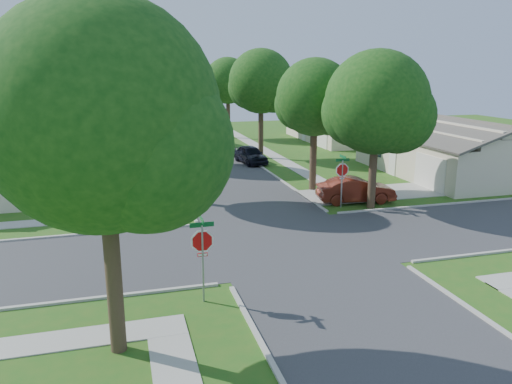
{
  "coord_description": "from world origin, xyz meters",
  "views": [
    {
      "loc": [
        -7.13,
        -20.06,
        7.72
      ],
      "look_at": [
        -0.65,
        3.29,
        1.6
      ],
      "focal_mm": 35.0,
      "sensor_mm": 36.0,
      "label": 1
    }
  ],
  "objects_px": {
    "tree_w_far": "(140,88)",
    "tree_sw_corner": "(105,126)",
    "stop_sign_sw": "(202,245)",
    "house_ne_near": "(446,153)",
    "tree_w_near": "(161,96)",
    "tree_e_mid": "(262,84)",
    "car_driveway": "(356,190)",
    "stop_sign_ne": "(342,172)",
    "tree_e_near": "(316,101)",
    "house_ne_far": "(341,126)",
    "tree_w_mid": "(147,82)",
    "tree_e_far": "(228,83)",
    "car_curb_west": "(170,128)",
    "car_curb_east": "(251,155)",
    "tree_ne_corner": "(377,107)",
    "house_nw_far": "(22,133)"
  },
  "relations": [
    {
      "from": "tree_w_far",
      "to": "house_ne_near",
      "type": "height_order",
      "value": "tree_w_far"
    },
    {
      "from": "stop_sign_ne",
      "to": "tree_w_near",
      "type": "relative_size",
      "value": 0.33
    },
    {
      "from": "tree_w_far",
      "to": "tree_ne_corner",
      "type": "relative_size",
      "value": 0.93
    },
    {
      "from": "tree_e_near",
      "to": "car_curb_east",
      "type": "relative_size",
      "value": 1.95
    },
    {
      "from": "house_ne_near",
      "to": "house_ne_far",
      "type": "bearing_deg",
      "value": 90.0
    },
    {
      "from": "stop_sign_ne",
      "to": "tree_sw_corner",
      "type": "xyz_separation_m",
      "value": [
        -12.14,
        -11.69,
        4.23
      ]
    },
    {
      "from": "stop_sign_sw",
      "to": "tree_sw_corner",
      "type": "xyz_separation_m",
      "value": [
        -2.74,
        -2.29,
        4.23
      ]
    },
    {
      "from": "tree_e_far",
      "to": "house_nw_far",
      "type": "bearing_deg",
      "value": -174.47
    },
    {
      "from": "tree_e_near",
      "to": "house_nw_far",
      "type": "height_order",
      "value": "tree_e_near"
    },
    {
      "from": "tree_e_mid",
      "to": "tree_w_near",
      "type": "distance_m",
      "value": 15.25
    },
    {
      "from": "tree_e_near",
      "to": "tree_w_near",
      "type": "xyz_separation_m",
      "value": [
        -9.4,
        0.0,
        0.47
      ]
    },
    {
      "from": "house_nw_far",
      "to": "car_curb_east",
      "type": "height_order",
      "value": "house_nw_far"
    },
    {
      "from": "tree_ne_corner",
      "to": "tree_w_near",
      "type": "bearing_deg",
      "value": 156.44
    },
    {
      "from": "stop_sign_sw",
      "to": "tree_w_far",
      "type": "bearing_deg",
      "value": 89.93
    },
    {
      "from": "stop_sign_sw",
      "to": "stop_sign_ne",
      "type": "distance_m",
      "value": 13.29
    },
    {
      "from": "tree_w_far",
      "to": "house_ne_far",
      "type": "height_order",
      "value": "tree_w_far"
    },
    {
      "from": "house_ne_far",
      "to": "car_curb_west",
      "type": "height_order",
      "value": "house_ne_far"
    },
    {
      "from": "tree_e_mid",
      "to": "house_ne_far",
      "type": "bearing_deg",
      "value": 35.42
    },
    {
      "from": "tree_e_far",
      "to": "house_ne_far",
      "type": "xyz_separation_m",
      "value": [
        11.24,
        -5.01,
        -4.46
      ]
    },
    {
      "from": "stop_sign_sw",
      "to": "tree_sw_corner",
      "type": "bearing_deg",
      "value": -140.03
    },
    {
      "from": "stop_sign_sw",
      "to": "stop_sign_ne",
      "type": "relative_size",
      "value": 1.0
    },
    {
      "from": "stop_sign_ne",
      "to": "tree_w_mid",
      "type": "xyz_separation_m",
      "value": [
        -9.34,
        16.31,
        4.46
      ]
    },
    {
      "from": "tree_ne_corner",
      "to": "tree_e_far",
      "type": "bearing_deg",
      "value": 93.09
    },
    {
      "from": "tree_sw_corner",
      "to": "house_ne_far",
      "type": "distance_m",
      "value": 43.2
    },
    {
      "from": "stop_sign_sw",
      "to": "tree_e_near",
      "type": "distance_m",
      "value": 17.04
    },
    {
      "from": "car_curb_east",
      "to": "tree_w_near",
      "type": "bearing_deg",
      "value": -136.02
    },
    {
      "from": "tree_w_near",
      "to": "tree_sw_corner",
      "type": "relative_size",
      "value": 0.94
    },
    {
      "from": "tree_w_mid",
      "to": "tree_sw_corner",
      "type": "xyz_separation_m",
      "value": [
        -2.8,
        -28.0,
        -0.23
      ]
    },
    {
      "from": "stop_sign_ne",
      "to": "car_curb_west",
      "type": "height_order",
      "value": "stop_sign_ne"
    },
    {
      "from": "tree_sw_corner",
      "to": "car_curb_east",
      "type": "relative_size",
      "value": 2.25
    },
    {
      "from": "tree_w_near",
      "to": "tree_e_far",
      "type": "bearing_deg",
      "value": 69.4
    },
    {
      "from": "tree_e_near",
      "to": "car_driveway",
      "type": "height_order",
      "value": "tree_e_near"
    },
    {
      "from": "tree_w_mid",
      "to": "house_ne_near",
      "type": "bearing_deg",
      "value": -25.88
    },
    {
      "from": "car_curb_west",
      "to": "tree_sw_corner",
      "type": "bearing_deg",
      "value": 81.35
    },
    {
      "from": "stop_sign_sw",
      "to": "tree_w_mid",
      "type": "height_order",
      "value": "tree_w_mid"
    },
    {
      "from": "tree_sw_corner",
      "to": "tree_ne_corner",
      "type": "relative_size",
      "value": 1.1
    },
    {
      "from": "house_ne_near",
      "to": "car_curb_west",
      "type": "height_order",
      "value": "house_ne_near"
    },
    {
      "from": "house_ne_near",
      "to": "tree_w_near",
      "type": "bearing_deg",
      "value": -174.49
    },
    {
      "from": "tree_e_far",
      "to": "car_curb_east",
      "type": "height_order",
      "value": "tree_e_far"
    },
    {
      "from": "stop_sign_ne",
      "to": "tree_w_far",
      "type": "bearing_deg",
      "value": 107.7
    },
    {
      "from": "tree_w_far",
      "to": "tree_sw_corner",
      "type": "bearing_deg",
      "value": -93.89
    },
    {
      "from": "tree_w_far",
      "to": "car_curb_east",
      "type": "xyz_separation_m",
      "value": [
        7.85,
        -15.17,
        -4.78
      ]
    },
    {
      "from": "house_nw_far",
      "to": "tree_sw_corner",
      "type": "bearing_deg",
      "value": -77.62
    },
    {
      "from": "tree_w_near",
      "to": "tree_w_mid",
      "type": "distance_m",
      "value": 12.01
    },
    {
      "from": "tree_e_mid",
      "to": "car_curb_west",
      "type": "distance_m",
      "value": 20.29
    },
    {
      "from": "stop_sign_sw",
      "to": "tree_w_mid",
      "type": "xyz_separation_m",
      "value": [
        0.06,
        25.71,
        4.46
      ]
    },
    {
      "from": "tree_e_mid",
      "to": "car_driveway",
      "type": "height_order",
      "value": "tree_e_mid"
    },
    {
      "from": "tree_w_far",
      "to": "tree_ne_corner",
      "type": "xyz_separation_m",
      "value": [
        11.01,
        -29.8,
        0.09
      ]
    },
    {
      "from": "tree_e_near",
      "to": "tree_e_mid",
      "type": "xyz_separation_m",
      "value": [
        0.01,
        12.0,
        0.61
      ]
    },
    {
      "from": "house_ne_near",
      "to": "stop_sign_sw",
      "type": "bearing_deg",
      "value": -142.82
    }
  ]
}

